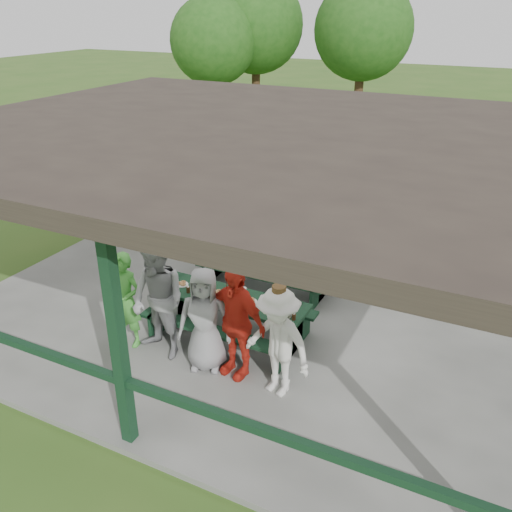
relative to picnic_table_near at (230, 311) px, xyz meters
The scene contains 19 objects.
ground 1.33m from the picnic_table_near, 91.04° to the left, with size 90.00×90.00×0.00m, color #30571B.
concrete_slab 1.31m from the picnic_table_near, 91.04° to the left, with size 10.00×8.00×0.10m, color #60605B.
pavilion_structure 2.86m from the picnic_table_near, 91.04° to the left, with size 10.60×8.60×3.24m.
picnic_table_near is the anchor object (origin of this frame).
picnic_table_far 2.01m from the picnic_table_near, 95.75° to the left, with size 2.59×1.39×0.75m.
table_setting 0.38m from the picnic_table_near, ahead, with size 2.24×0.45×0.10m.
contestant_green 1.66m from the picnic_table_near, 146.75° to the right, with size 0.58×0.38×1.59m, color green.
contestant_grey_left 1.25m from the picnic_table_near, 129.20° to the right, with size 0.92×0.72×1.90m, color gray.
contestant_grey_mid 0.94m from the picnic_table_near, 85.56° to the right, with size 0.80×0.52×1.64m, color gray.
contestant_red 1.04m from the picnic_table_near, 55.96° to the right, with size 1.04×0.43×1.77m, color red.
contestant_white_fedora 1.61m from the picnic_table_near, 36.15° to the right, with size 1.18×0.84×1.70m.
spectator_lblue 3.02m from the picnic_table_near, 101.96° to the left, with size 1.59×0.51×1.71m, color #90C7DF.
spectator_blue 3.82m from the picnic_table_near, 116.73° to the left, with size 0.71×0.47×1.95m, color teal.
spectator_grey 3.08m from the picnic_table_near, 63.14° to the left, with size 0.70×0.55×1.45m, color #949497.
pickup_truck 9.38m from the picnic_table_near, 75.90° to the left, with size 2.25×4.87×1.35m, color silver.
farm_trailer 8.27m from the picnic_table_near, 95.97° to the left, with size 4.17×1.99×1.46m.
tree_far_left 17.60m from the picnic_table_near, 115.01° to the left, with size 4.00×4.00×6.25m.
tree_left 16.52m from the picnic_table_near, 99.67° to the left, with size 3.88×3.88×6.07m.
tree_edge_left 16.18m from the picnic_table_near, 121.12° to the left, with size 3.48×3.48×5.44m.
Camera 1 is at (3.77, -7.79, 5.14)m, focal length 38.00 mm.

